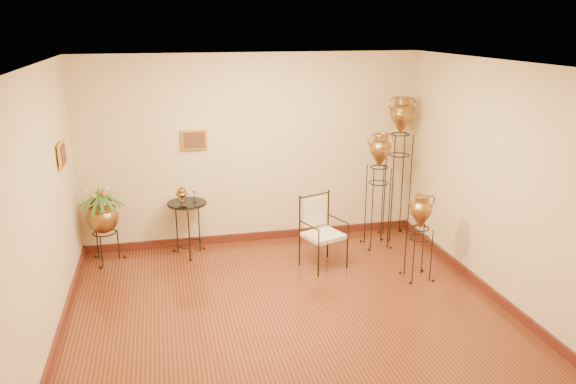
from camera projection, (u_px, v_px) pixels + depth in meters
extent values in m
plane|color=maroon|center=(292.00, 320.00, 6.29)|extent=(5.00, 5.00, 0.00)
cube|color=#4A1A11|center=(255.00, 236.00, 8.59)|extent=(5.00, 0.04, 0.12)
cube|color=#4A1A11|center=(57.00, 342.00, 5.75)|extent=(0.04, 5.00, 0.12)
cube|color=#4A1A11|center=(491.00, 292.00, 6.80)|extent=(0.04, 5.00, 0.12)
cube|color=gold|center=(194.00, 140.00, 7.94)|extent=(0.36, 0.03, 0.29)
cube|color=gold|center=(62.00, 155.00, 6.63)|extent=(0.03, 0.36, 0.29)
cube|color=beige|center=(323.00, 236.00, 7.54)|extent=(0.60, 0.58, 0.06)
cube|color=beige|center=(324.00, 216.00, 7.46)|extent=(0.35, 0.15, 0.39)
cylinder|color=black|center=(187.00, 203.00, 7.86)|extent=(0.54, 0.54, 0.02)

